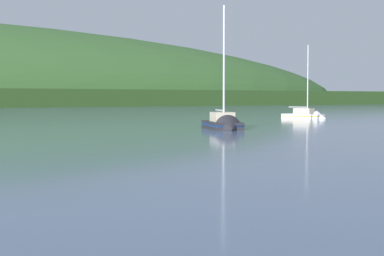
{
  "coord_description": "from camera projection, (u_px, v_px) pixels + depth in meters",
  "views": [
    {
      "loc": [
        -8.52,
        6.67,
        3.01
      ],
      "look_at": [
        4.81,
        34.16,
        1.36
      ],
      "focal_mm": 52.72,
      "sensor_mm": 36.0,
      "label": 1
    }
  ],
  "objects": [
    {
      "name": "sailboat_near_mooring",
      "position": [
        308.0,
        117.0,
        80.05
      ],
      "size": [
        4.44,
        6.98,
        11.35
      ],
      "rotation": [
        0.0,
        0.0,
        5.09
      ],
      "color": "white",
      "rests_on": "ground"
    },
    {
      "name": "sailboat_midwater_white",
      "position": [
        224.0,
        126.0,
        53.76
      ],
      "size": [
        4.6,
        7.83,
        12.96
      ],
      "rotation": [
        0.0,
        0.0,
        4.44
      ],
      "color": "#232328",
      "rests_on": "ground"
    }
  ]
}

